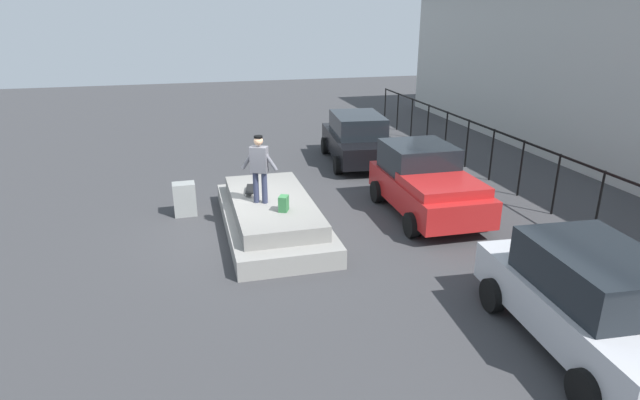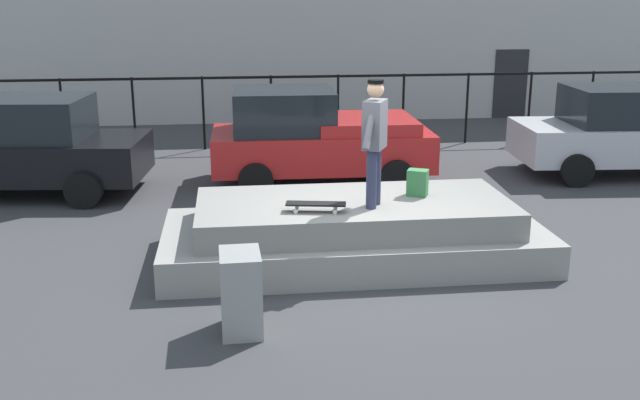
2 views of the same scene
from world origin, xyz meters
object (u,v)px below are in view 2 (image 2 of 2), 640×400
Objects in this scene: skateboarder at (375,135)px; car_black_sedan_near at (21,146)px; car_red_pickup_mid at (315,136)px; car_silver_sedan_far at (626,130)px; backpack at (418,183)px; skateboard at (316,204)px; utility_box at (241,293)px.

skateboarder is 0.37× the size of car_black_sedan_near.
skateboarder is 4.70m from car_red_pickup_mid.
backpack is at bearing -142.82° from car_silver_sedan_far.
car_black_sedan_near is 1.04× the size of car_silver_sedan_far.
skateboard is 2.03m from utility_box.
car_red_pickup_mid reaches higher than utility_box.
skateboarder is 7.29m from car_black_sedan_near.
backpack is 4.28m from car_red_pickup_mid.
utility_box is at bearing -134.57° from skateboarder.
skateboard is at bearing -132.93° from backpack.
car_silver_sedan_far is 4.85× the size of utility_box.
car_red_pickup_mid is (-0.26, 4.60, -0.90)m from skateboarder.
skateboard is at bearing 57.27° from utility_box.
skateboard is at bearing -168.60° from skateboarder.
car_red_pickup_mid is at bearing 179.35° from car_silver_sedan_far.
utility_box is at bearing -103.59° from car_red_pickup_mid.
skateboard reaches higher than utility_box.
car_silver_sedan_far is 10.19m from utility_box.
car_black_sedan_near is at bearing 136.92° from skateboard.
utility_box is at bearing -121.24° from skateboard.
skateboarder reaches higher than car_silver_sedan_far.
backpack is 0.09× the size of car_red_pickup_mid.
skateboarder is at bearing 43.94° from utility_box.
skateboarder is 2.93m from utility_box.
skateboarder is 7.66m from car_silver_sedan_far.
car_red_pickup_mid reaches higher than car_black_sedan_near.
skateboard is 2.15× the size of backpack.
car_silver_sedan_far is (11.83, 0.09, -0.00)m from car_black_sedan_near.
car_silver_sedan_far reaches higher than backpack.
backpack is 0.08× the size of car_silver_sedan_far.
skateboard is at bearing -145.81° from car_silver_sedan_far.
car_silver_sedan_far is (6.37, -0.07, -0.01)m from car_red_pickup_mid.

